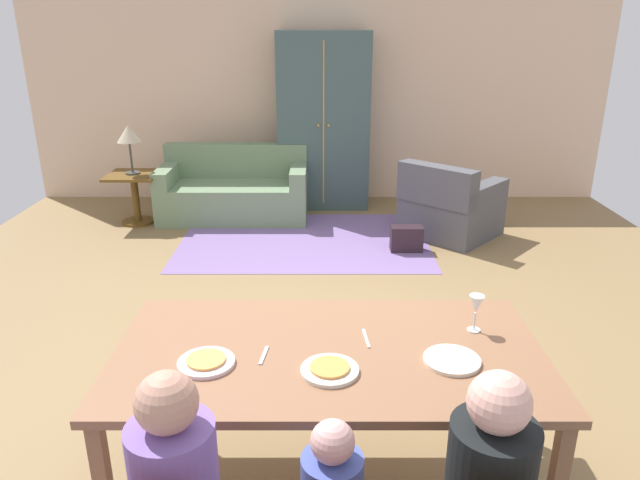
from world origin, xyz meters
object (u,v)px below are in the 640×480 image
(plate_near_man, at_px, (206,363))
(wine_glass, at_px, (476,306))
(armchair, at_px, (449,207))
(armoire, at_px, (323,122))
(plate_near_woman, at_px, (452,360))
(plate_near_child, at_px, (330,370))
(dining_table, at_px, (329,362))
(couch, at_px, (234,191))
(side_table, at_px, (135,191))
(handbag, at_px, (406,239))
(table_lamp, at_px, (128,136))

(plate_near_man, bearing_deg, wine_glass, 13.62)
(armchair, height_order, armoire, armoire)
(plate_near_woman, height_order, armchair, armchair)
(plate_near_woman, bearing_deg, plate_near_child, -171.52)
(dining_table, bearing_deg, wine_glass, 14.38)
(couch, bearing_deg, armoire, 24.38)
(wine_glass, height_order, side_table, wine_glass)
(dining_table, bearing_deg, armchair, 69.76)
(plate_near_woman, bearing_deg, handbag, 84.87)
(dining_table, height_order, plate_near_woman, plate_near_woman)
(couch, bearing_deg, table_lamp, -166.77)
(dining_table, bearing_deg, handbag, 75.38)
(couch, height_order, side_table, couch)
(plate_near_man, distance_m, side_table, 4.52)
(dining_table, xyz_separation_m, side_table, (-2.15, 4.08, -0.32))
(plate_near_woman, xyz_separation_m, table_lamp, (-2.69, 4.18, 0.24))
(side_table, height_order, table_lamp, table_lamp)
(armchair, height_order, side_table, armchair)
(plate_near_woman, height_order, couch, couch)
(wine_glass, xyz_separation_m, couch, (-1.76, 4.16, -0.59))
(armchair, xyz_separation_m, armoire, (-1.34, 1.18, 0.73))
(armoire, relative_size, handbag, 6.56)
(plate_near_child, height_order, handbag, plate_near_child)
(plate_near_child, xyz_separation_m, armchair, (1.34, 3.83, -0.45))
(plate_near_woman, relative_size, wine_glass, 1.34)
(wine_glass, bearing_deg, armoire, 98.60)
(plate_near_woman, bearing_deg, armoire, 96.22)
(wine_glass, distance_m, armoire, 4.70)
(plate_near_man, relative_size, couch, 0.15)
(side_table, bearing_deg, dining_table, -62.22)
(armoire, xyz_separation_m, side_table, (-2.15, -0.74, -0.67))
(plate_near_child, distance_m, armchair, 4.08)
(dining_table, distance_m, armchair, 3.90)
(couch, relative_size, table_lamp, 3.16)
(wine_glass, bearing_deg, couch, 112.87)
(dining_table, relative_size, side_table, 3.36)
(handbag, bearing_deg, table_lamp, 163.21)
(armchair, distance_m, handbag, 0.71)
(plate_near_man, height_order, plate_near_child, same)
(plate_near_man, relative_size, handbag, 0.78)
(couch, xyz_separation_m, armoire, (1.05, 0.48, 0.75))
(plate_near_woman, bearing_deg, wine_glass, 59.37)
(couch, xyz_separation_m, table_lamp, (-1.10, -0.26, 0.71))
(plate_near_woman, xyz_separation_m, armoire, (-0.54, 4.92, 0.28))
(plate_near_man, distance_m, plate_near_child, 0.54)
(armchair, xyz_separation_m, table_lamp, (-3.50, 0.44, 0.69))
(armoire, height_order, table_lamp, armoire)
(plate_near_man, xyz_separation_m, armchair, (1.88, 3.77, -0.45))
(dining_table, distance_m, plate_near_man, 0.55)
(plate_near_child, height_order, armoire, armoire)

